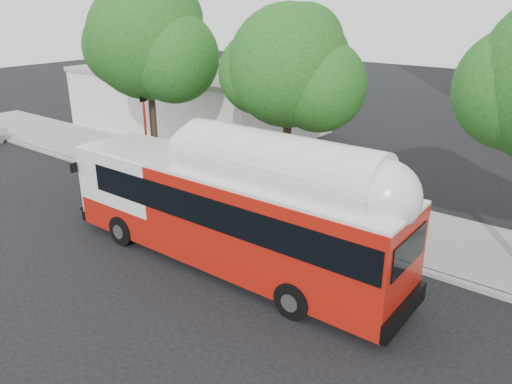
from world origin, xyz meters
TOP-DOWN VIEW (x-y plane):
  - ground at (0.00, 0.00)m, footprint 120.00×120.00m
  - sidewalk at (0.00, 6.50)m, footprint 60.00×5.00m
  - curb_strip at (0.00, 3.90)m, footprint 60.00×0.30m
  - red_curb_segment at (-3.00, 3.90)m, footprint 10.00×0.32m
  - street_tree_left at (-8.53, 5.56)m, footprint 6.67×5.80m
  - street_tree_mid at (-0.59, 6.06)m, footprint 5.75×5.00m
  - low_commercial_bldg at (-14.00, 14.00)m, footprint 16.20×10.20m
  - transit_bus at (0.53, 0.34)m, footprint 13.58×2.96m
  - signal_pole at (-8.37, 4.44)m, footprint 0.12×0.41m

SIDE VIEW (x-z plane):
  - ground at x=0.00m, z-range 0.00..0.00m
  - sidewalk at x=0.00m, z-range 0.00..0.15m
  - curb_strip at x=0.00m, z-range 0.00..0.15m
  - red_curb_segment at x=-3.00m, z-range 0.00..0.16m
  - transit_bus at x=0.53m, z-range -0.13..3.88m
  - low_commercial_bldg at x=-14.00m, z-range 0.03..4.28m
  - signal_pole at x=-8.37m, z-range 0.06..4.35m
  - street_tree_mid at x=-0.59m, z-range 1.60..10.22m
  - street_tree_left at x=-8.53m, z-range 1.73..11.47m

